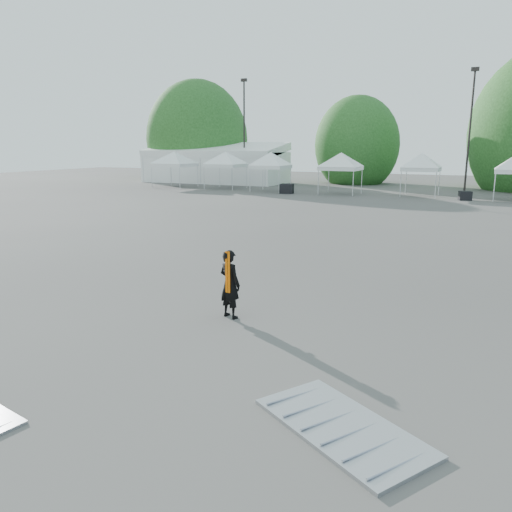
% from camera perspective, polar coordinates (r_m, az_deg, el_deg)
% --- Properties ---
extents(ground, '(120.00, 120.00, 0.00)m').
position_cam_1_polar(ground, '(13.65, 2.86, -3.99)').
color(ground, '#474442').
rests_on(ground, ground).
extents(marquee, '(15.00, 6.25, 4.23)m').
position_cam_1_polar(marquee, '(54.31, -4.71, 10.47)').
color(marquee, white).
rests_on(marquee, ground).
extents(light_pole_west, '(0.60, 0.25, 10.30)m').
position_cam_1_polar(light_pole_west, '(51.54, -1.36, 14.62)').
color(light_pole_west, black).
rests_on(light_pole_west, ground).
extents(light_pole_east, '(0.60, 0.25, 9.80)m').
position_cam_1_polar(light_pole_east, '(44.19, 23.29, 13.66)').
color(light_pole_east, black).
rests_on(light_pole_east, ground).
extents(tree_far_w, '(4.80, 4.80, 7.30)m').
position_cam_1_polar(tree_far_w, '(58.90, -6.74, 13.08)').
color(tree_far_w, '#382314').
rests_on(tree_far_w, ground).
extents(tree_mid_w, '(4.16, 4.16, 6.33)m').
position_cam_1_polar(tree_mid_w, '(53.70, 11.45, 12.34)').
color(tree_mid_w, '#382314').
rests_on(tree_mid_w, ground).
extents(tent_a, '(4.67, 4.67, 3.88)m').
position_cam_1_polar(tent_a, '(48.38, -9.32, 11.39)').
color(tent_a, silver).
rests_on(tent_a, ground).
extents(tent_b, '(4.37, 4.37, 3.88)m').
position_cam_1_polar(tent_b, '(46.43, -3.52, 11.49)').
color(tent_b, silver).
rests_on(tent_b, ground).
extents(tent_c, '(4.05, 4.05, 3.88)m').
position_cam_1_polar(tent_c, '(43.31, 1.69, 11.43)').
color(tent_c, silver).
rests_on(tent_c, ground).
extents(tent_d, '(4.27, 4.27, 3.88)m').
position_cam_1_polar(tent_d, '(41.27, 9.72, 11.21)').
color(tent_d, silver).
rests_on(tent_d, ground).
extents(tent_e, '(3.89, 3.89, 3.88)m').
position_cam_1_polar(tent_e, '(41.18, 18.45, 10.75)').
color(tent_e, silver).
rests_on(tent_e, ground).
extents(man, '(0.67, 0.54, 1.59)m').
position_cam_1_polar(man, '(11.37, -3.01, -3.21)').
color(man, black).
rests_on(man, ground).
extents(barrier_mid, '(2.81, 2.40, 0.08)m').
position_cam_1_polar(barrier_mid, '(7.45, 9.84, -18.65)').
color(barrier_mid, '#A9ACB1').
rests_on(barrier_mid, ground).
extents(crate_west, '(1.11, 0.90, 0.80)m').
position_cam_1_polar(crate_west, '(41.45, 3.55, 7.69)').
color(crate_west, black).
rests_on(crate_west, ground).
extents(crate_mid, '(1.00, 0.87, 0.66)m').
position_cam_1_polar(crate_mid, '(39.27, 22.79, 6.37)').
color(crate_mid, black).
rests_on(crate_mid, ground).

